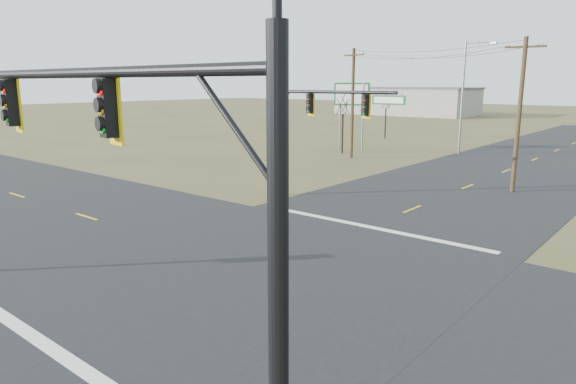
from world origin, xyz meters
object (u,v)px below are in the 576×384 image
Objects in this scene: mast_arm_near at (124,155)px; streetlight_c at (465,92)px; utility_pole_near at (519,113)px; highway_sign at (352,103)px; bare_tree_a at (343,104)px; bare_tree_b at (386,101)px; utility_pole_far at (353,102)px; mast_arm_far at (311,115)px.

streetlight_c is (-10.33, 43.01, 0.47)m from mast_arm_near.
utility_pole_near is 21.75m from highway_sign.
utility_pole_near reaches higher than mast_arm_near.
bare_tree_b is (-3.49, 14.64, -0.10)m from bare_tree_a.
mast_arm_near is 41.19m from bare_tree_a.
highway_sign is at bearing 127.04° from mast_arm_near.
bare_tree_b is at bearing 109.49° from utility_pole_far.
mast_arm_far is 1.49× the size of bare_tree_a.
bare_tree_a is 15.05m from bare_tree_b.
highway_sign is 12.53m from bare_tree_b.
streetlight_c is (-1.22, 25.48, 0.95)m from mast_arm_far.
streetlight_c is 1.76× the size of bare_tree_a.
mast_arm_far is at bearing -127.25° from utility_pole_near.
bare_tree_b is (-12.62, 7.93, -1.28)m from streetlight_c.
utility_pole_far is at bearing -75.54° from highway_sign.
mast_arm_far is at bearing -61.12° from bare_tree_a.
utility_pole_near is at bearing 102.05° from mast_arm_near.
utility_pole_far is (-16.99, 34.09, -0.40)m from mast_arm_near.
mast_arm_far is 0.95× the size of utility_pole_near.
utility_pole_near is 0.97× the size of utility_pole_far.
streetlight_c is 11.39m from bare_tree_a.
streetlight_c reaches higher than mast_arm_far.
streetlight_c is (-9.16, 15.04, 1.01)m from utility_pole_near.
mast_arm_far is 18.34m from utility_pole_far.
mast_arm_near is at bearing -47.95° from mast_arm_far.
mast_arm_far reaches higher than bare_tree_b.
utility_pole_far is (-7.88, 16.56, 0.09)m from mast_arm_far.
bare_tree_a is (0.61, -2.44, 0.01)m from highway_sign.
mast_arm_near is at bearing -87.60° from utility_pole_near.
bare_tree_a is at bearing -134.24° from streetlight_c.
streetlight_c is at bearing 121.35° from utility_pole_near.
mast_arm_near is at bearing -63.51° from utility_pole_far.
utility_pole_near is 16.96m from utility_pole_far.
bare_tree_a is 1.03× the size of bare_tree_b.
bare_tree_b is at bearing 84.20° from highway_sign.
streetlight_c reaches higher than highway_sign.
utility_pole_far is 1.62× the size of bare_tree_a.
utility_pole_far is 5.58m from highway_sign.
highway_sign is 0.64× the size of streetlight_c.
utility_pole_near is 1.63× the size of bare_tree_b.
streetlight_c is 14.96m from bare_tree_b.
mast_arm_near is 1.12× the size of utility_pole_far.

